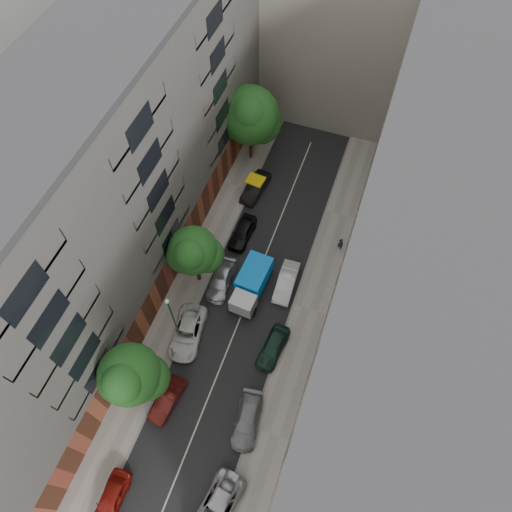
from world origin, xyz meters
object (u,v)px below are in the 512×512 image
at_px(car_right_2, 273,347).
at_px(tree_far, 251,117).
at_px(car_right_1, 247,421).
at_px(car_right_3, 286,282).
at_px(pedestrian, 341,244).
at_px(car_left_3, 221,281).
at_px(car_right_0, 217,508).
at_px(car_left_0, 111,500).
at_px(car_left_1, 168,400).
at_px(car_left_4, 242,232).
at_px(car_left_5, 255,187).
at_px(lamp_post, 172,316).
at_px(car_left_2, 187,333).
at_px(tree_mid, 194,253).
at_px(tree_near, 131,377).
at_px(tarp_truck, 251,284).

bearing_deg(car_right_2, tree_far, 121.02).
xyz_separation_m(car_right_1, car_right_3, (-0.80, 12.40, 0.06)).
xyz_separation_m(car_right_3, pedestrian, (3.60, 5.49, 0.20)).
relative_size(car_left_3, car_right_0, 0.87).
relative_size(car_left_0, car_right_3, 0.93).
bearing_deg(car_left_1, car_right_2, 53.74).
xyz_separation_m(car_left_4, car_right_0, (6.40, -22.35, -0.01)).
height_order(car_left_5, tree_far, tree_far).
xyz_separation_m(lamp_post, pedestrian, (10.60, 13.23, -3.51)).
bearing_deg(car_right_0, car_left_2, 130.95).
bearing_deg(car_left_4, car_right_3, -31.97).
bearing_deg(car_left_1, car_left_3, 97.00).
distance_m(car_left_1, tree_mid, 11.83).
bearing_deg(car_left_1, car_right_3, 73.70).
relative_size(car_left_1, tree_near, 0.47).
xyz_separation_m(tarp_truck, car_right_2, (3.58, -4.60, -0.68)).
relative_size(car_right_2, pedestrian, 2.73).
distance_m(tarp_truck, car_left_3, 2.93).
height_order(car_left_4, car_right_1, car_left_4).
height_order(car_left_2, car_right_2, car_left_2).
relative_size(car_left_1, pedestrian, 2.56).
bearing_deg(car_right_1, pedestrian, 73.90).
bearing_deg(car_right_3, car_left_2, -132.87).
relative_size(car_left_1, car_right_2, 0.94).
bearing_deg(car_right_0, tree_mid, 125.23).
relative_size(tarp_truck, car_left_1, 1.43).
bearing_deg(pedestrian, car_left_3, 59.18).
relative_size(car_left_2, car_right_3, 1.19).
distance_m(car_left_1, car_left_4, 16.75).
distance_m(car_left_4, pedestrian, 9.36).
xyz_separation_m(car_right_0, lamp_post, (-7.80, 10.86, 3.71)).
relative_size(tree_mid, tree_far, 0.81).
relative_size(tree_near, tree_far, 0.95).
distance_m(car_right_0, pedestrian, 24.25).
xyz_separation_m(tree_mid, tree_far, (-0.67, 15.78, 0.91)).
bearing_deg(tree_near, car_left_1, 10.87).
bearing_deg(lamp_post, car_right_3, 47.86).
bearing_deg(car_right_1, car_left_1, 178.15).
xyz_separation_m(car_left_5, lamp_post, (-0.73, -17.14, 3.69)).
bearing_deg(car_right_3, car_right_1, -88.33).
distance_m(tree_mid, lamp_post, 5.67).
bearing_deg(car_right_1, tarp_truck, 101.11).
distance_m(car_right_2, tree_mid, 10.21).
bearing_deg(car_left_1, car_right_0, -34.18).
height_order(car_left_0, tree_far, tree_far).
bearing_deg(car_left_4, car_left_5, 98.66).
distance_m(car_right_1, tree_far, 28.06).
bearing_deg(car_left_2, car_left_3, 73.15).
xyz_separation_m(car_right_3, tree_mid, (-7.60, -2.12, 4.11)).
bearing_deg(car_left_4, tree_far, 106.95).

